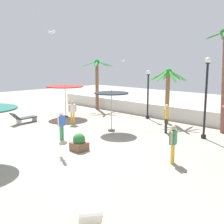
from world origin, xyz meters
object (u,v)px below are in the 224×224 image
at_px(palm_tree_0, 224,71).
at_px(guest_0, 72,110).
at_px(patio_umbrella_2, 65,87).
at_px(lounge_chair_1, 88,211).
at_px(seagull_1, 52,32).
at_px(lamp_post_2, 148,92).
at_px(guest_2, 61,123).
at_px(guest_3, 173,140).
at_px(palm_tree_2, 97,77).
at_px(seagull_0, 123,61).
at_px(lounge_chair_2, 24,118).
at_px(palm_tree_1, 168,87).
at_px(planter, 79,143).
at_px(guest_1, 166,116).
at_px(patio_umbrella_3, 111,96).
at_px(lamp_post_1, 206,94).

distance_m(palm_tree_0, guest_0, 9.92).
xyz_separation_m(patio_umbrella_2, lounge_chair_1, (12.44, -8.29, -1.91)).
relative_size(lounge_chair_1, guest_0, 1.16).
bearing_deg(guest_0, seagull_1, -52.16).
height_order(lamp_post_2, guest_2, lamp_post_2).
distance_m(guest_3, seagull_1, 8.36).
height_order(palm_tree_2, guest_2, palm_tree_2).
height_order(patio_umbrella_2, seagull_0, seagull_0).
xyz_separation_m(lounge_chair_2, guest_0, (2.67, 2.21, 0.57)).
bearing_deg(palm_tree_1, guest_3, -54.44).
bearing_deg(planter, guest_2, 166.82).
bearing_deg(planter, guest_0, 145.70).
distance_m(lounge_chair_2, seagull_0, 10.24).
height_order(palm_tree_1, seagull_1, seagull_1).
height_order(lounge_chair_2, guest_0, guest_0).
bearing_deg(guest_2, palm_tree_1, 77.82).
bearing_deg(guest_1, seagull_1, -124.07).
bearing_deg(seagull_1, lamp_post_2, 88.96).
bearing_deg(guest_3, palm_tree_1, 125.56).
bearing_deg(palm_tree_0, patio_umbrella_2, -160.84).
relative_size(palm_tree_1, seagull_0, 3.32).
relative_size(guest_2, planter, 1.84).
bearing_deg(guest_3, guest_0, 169.58).
relative_size(patio_umbrella_3, guest_1, 1.45).
height_order(lamp_post_2, guest_3, lamp_post_2).
xyz_separation_m(lounge_chair_1, guest_3, (-0.95, 5.43, 0.61)).
bearing_deg(guest_1, planter, -99.98).
bearing_deg(guest_3, seagull_0, 141.05).
xyz_separation_m(patio_umbrella_2, guest_2, (5.20, -4.04, -1.36)).
xyz_separation_m(palm_tree_1, lamp_post_1, (3.70, -1.88, -0.04)).
xyz_separation_m(guest_0, guest_1, (5.91, 2.48, 0.10)).
bearing_deg(guest_0, guest_2, -45.96).
distance_m(palm_tree_0, lamp_post_2, 6.01).
height_order(palm_tree_2, guest_1, palm_tree_2).
distance_m(guest_0, guest_1, 6.40).
bearing_deg(palm_tree_0, palm_tree_1, -178.89).
height_order(patio_umbrella_3, lounge_chair_2, patio_umbrella_3).
height_order(guest_2, seagull_1, seagull_1).
relative_size(patio_umbrella_3, guest_3, 1.54).
height_order(lounge_chair_2, seagull_0, seagull_0).
distance_m(patio_umbrella_2, guest_2, 6.72).
height_order(patio_umbrella_2, palm_tree_0, palm_tree_0).
xyz_separation_m(guest_1, seagull_0, (-7.84, 4.73, 3.27)).
distance_m(lounge_chair_1, guest_0, 12.25).
bearing_deg(palm_tree_2, lounge_chair_2, -84.71).
bearing_deg(guest_2, seagull_1, -170.05).
height_order(guest_2, seagull_0, seagull_0).
distance_m(guest_1, guest_2, 6.18).
bearing_deg(patio_umbrella_2, lamp_post_2, 39.35).
relative_size(guest_0, guest_1, 0.92).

